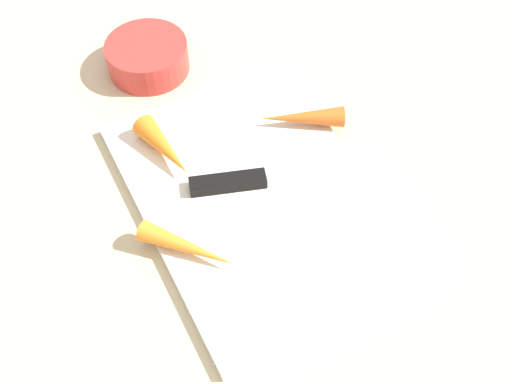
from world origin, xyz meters
name	(u,v)px	position (x,y,z in m)	size (l,w,h in m)	color
ground_plane	(256,198)	(0.00, 0.00, 0.00)	(1.40, 1.40, 0.00)	#C6B793
cutting_board	(256,195)	(0.00, 0.00, 0.01)	(0.36, 0.26, 0.01)	silver
knife	(239,182)	(0.02, 0.01, 0.02)	(0.08, 0.20, 0.01)	#B7B7BC
carrot_longest	(188,247)	(-0.04, 0.10, 0.02)	(0.02, 0.02, 0.11)	orange
carrot_medium	(302,118)	(0.07, -0.10, 0.03)	(0.03, 0.03, 0.10)	orange
carrot_shortest	(165,148)	(0.10, 0.07, 0.03)	(0.03, 0.03, 0.10)	orange
small_bowl	(148,57)	(0.27, 0.03, 0.02)	(0.11, 0.11, 0.04)	red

